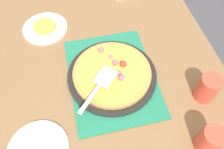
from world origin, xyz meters
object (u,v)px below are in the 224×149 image
pizza_pan (112,75)px  cup_corner (210,140)px  plate_far_right (45,28)px  served_slice_right (45,26)px  cup_far (207,88)px  pizza (112,73)px  pizza_server (99,86)px

pizza_pan → cup_corner: cup_corner is taller
plate_far_right → served_slice_right: bearing=0.0°
cup_far → cup_corner: same height
cup_far → pizza: bearing=63.1°
served_slice_right → cup_far: (-0.53, -0.60, 0.04)m
pizza_pan → cup_corner: 0.45m
pizza → served_slice_right: bearing=36.4°
cup_far → served_slice_right: bearing=48.7°
pizza_pan → plate_far_right: 0.44m
pizza_pan → cup_far: 0.38m
pizza → served_slice_right: pizza is taller
cup_far → plate_far_right: bearing=48.7°
plate_far_right → pizza_server: size_ratio=1.11×
pizza → pizza_pan: bearing=129.3°
pizza → pizza_server: pizza_server is taller
cup_corner → pizza_server: (0.29, 0.32, 0.01)m
plate_far_right → cup_far: size_ratio=1.83×
pizza_pan → pizza_server: (-0.07, 0.07, 0.06)m
pizza → pizza_server: 0.11m
pizza_pan → served_slice_right: size_ratio=3.45×
served_slice_right → pizza_server: 0.47m
plate_far_right → served_slice_right: 0.01m
pizza_pan → plate_far_right: size_ratio=1.73×
pizza_server → plate_far_right: bearing=24.4°
served_slice_right → pizza_server: pizza_server is taller
plate_far_right → served_slice_right: size_ratio=2.00×
served_slice_right → cup_far: size_ratio=0.92×
served_slice_right → pizza_pan: bearing=-143.8°
plate_far_right → served_slice_right: served_slice_right is taller
pizza_pan → served_slice_right: 0.44m
pizza_pan → cup_corner: size_ratio=3.17×
plate_far_right → cup_corner: cup_corner is taller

